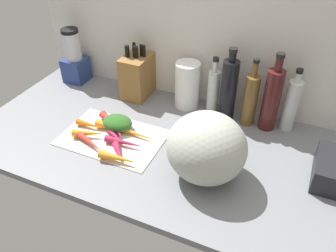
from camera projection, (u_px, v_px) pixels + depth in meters
ground_plane at (172, 146)px, 143.46cm from camera, size 170.00×80.00×3.00cm
wall_back at (207, 41)px, 152.70cm from camera, size 170.00×3.00×60.00cm
cutting_board at (113, 137)px, 145.37cm from camera, size 42.19×28.44×0.80cm
carrot_0 at (117, 129)px, 146.63cm from camera, size 12.61×12.52×3.00cm
carrot_1 at (119, 158)px, 131.62cm from camera, size 16.62×4.93×3.57cm
carrot_2 at (90, 125)px, 149.36cm from camera, size 12.97×3.18×2.80cm
carrot_3 at (140, 135)px, 144.24cm from camera, size 17.17×2.98×2.11cm
carrot_4 at (119, 153)px, 134.45cm from camera, size 10.28×10.65×2.98cm
carrot_5 at (110, 120)px, 151.35cm from camera, size 12.84×8.77×3.55cm
carrot_6 at (117, 137)px, 142.77cm from camera, size 11.80×7.94×2.25cm
carrot_7 at (90, 142)px, 139.79cm from camera, size 16.73×8.91×3.06cm
carrot_8 at (110, 127)px, 147.63cm from camera, size 13.36×4.31×3.53cm
carrot_9 at (125, 143)px, 139.52cm from camera, size 17.18×4.60×3.03cm
carrot_10 at (88, 133)px, 144.04cm from camera, size 13.76×8.12×3.48cm
carrot_greens_pile at (117, 123)px, 148.21cm from camera, size 13.38×10.29×5.66cm
winter_squash at (206, 148)px, 120.62cm from camera, size 28.56×27.38×25.81cm
knife_block at (137, 75)px, 167.13cm from camera, size 11.87×16.99×26.34cm
blender_appliance at (74, 59)px, 178.18cm from camera, size 11.25×11.25×28.22cm
paper_towel_roll at (187, 85)px, 159.14cm from camera, size 11.30×11.30×22.06cm
bottle_0 at (213, 91)px, 154.40cm from camera, size 5.18×5.18×27.54cm
bottle_1 at (229, 90)px, 148.75cm from camera, size 7.12×7.12×33.77cm
bottle_2 at (250, 99)px, 147.16cm from camera, size 6.25×6.25×30.88cm
bottle_3 at (272, 99)px, 143.16cm from camera, size 7.17×7.17×34.90cm
bottle_4 at (291, 105)px, 144.07cm from camera, size 5.88×5.88×28.61cm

